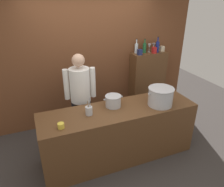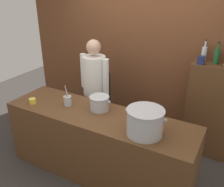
{
  "view_description": "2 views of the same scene",
  "coord_description": "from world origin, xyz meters",
  "views": [
    {
      "loc": [
        -1.17,
        -2.62,
        2.52
      ],
      "look_at": [
        0.01,
        0.31,
        1.03
      ],
      "focal_mm": 34.15,
      "sensor_mm": 36.0,
      "label": 1
    },
    {
      "loc": [
        1.46,
        -2.24,
        2.39
      ],
      "look_at": [
        0.03,
        0.3,
        1.07
      ],
      "focal_mm": 39.65,
      "sensor_mm": 36.0,
      "label": 2
    }
  ],
  "objects": [
    {
      "name": "bar_cabinet",
      "position": [
        1.21,
        1.19,
        0.69
      ],
      "size": [
        0.76,
        0.32,
        1.38
      ],
      "primitive_type": "cube",
      "color": "brown",
      "rests_on": "ground_plane"
    },
    {
      "name": "stockpot_small",
      "position": [
        -0.05,
        0.12,
        0.99
      ],
      "size": [
        0.31,
        0.25,
        0.18
      ],
      "color": "#B7BABF",
      "rests_on": "prep_counter"
    },
    {
      "name": "chef",
      "position": [
        -0.45,
        0.63,
        0.96
      ],
      "size": [
        0.52,
        0.38,
        1.66
      ],
      "rotation": [
        0.0,
        0.0,
        2.98
      ],
      "color": "black",
      "rests_on": "ground_plane"
    },
    {
      "name": "wine_bottle_green",
      "position": [
        1.11,
        1.22,
        1.49
      ],
      "size": [
        0.08,
        0.08,
        0.29
      ],
      "color": "#1E592D",
      "rests_on": "bar_cabinet"
    },
    {
      "name": "wine_glass_wide",
      "position": [
        1.36,
        1.27,
        1.51
      ],
      "size": [
        0.07,
        0.07,
        0.17
      ],
      "color": "silver",
      "rests_on": "bar_cabinet"
    },
    {
      "name": "ground_plane",
      "position": [
        0.0,
        0.0,
        0.0
      ],
      "size": [
        8.0,
        8.0,
        0.0
      ],
      "primitive_type": "plane",
      "color": "#383330"
    },
    {
      "name": "brick_back_panel",
      "position": [
        0.0,
        1.4,
        1.5
      ],
      "size": [
        4.4,
        0.1,
        3.0
      ],
      "primitive_type": "cube",
      "color": "brown",
      "rests_on": "ground_plane"
    },
    {
      "name": "butter_jar",
      "position": [
        -0.92,
        -0.18,
        0.94
      ],
      "size": [
        0.09,
        0.09,
        0.07
      ],
      "primitive_type": "cylinder",
      "color": "yellow",
      "rests_on": "prep_counter"
    },
    {
      "name": "prep_counter",
      "position": [
        0.0,
        0.0,
        0.45
      ],
      "size": [
        2.46,
        0.7,
        0.9
      ],
      "primitive_type": "cube",
      "color": "brown",
      "rests_on": "ground_plane"
    },
    {
      "name": "spice_tin_cream",
      "position": [
        1.52,
        1.2,
        1.44
      ],
      "size": [
        0.09,
        0.09,
        0.11
      ],
      "primitive_type": "cube",
      "color": "beige",
      "rests_on": "bar_cabinet"
    },
    {
      "name": "spice_tin_red",
      "position": [
        1.27,
        1.11,
        1.45
      ],
      "size": [
        0.08,
        0.08,
        0.13
      ],
      "primitive_type": "cube",
      "color": "red",
      "rests_on": "bar_cabinet"
    },
    {
      "name": "wine_bottle_cobalt",
      "position": [
        1.38,
        1.17,
        1.5
      ],
      "size": [
        0.08,
        0.08,
        0.32
      ],
      "color": "navy",
      "rests_on": "bar_cabinet"
    },
    {
      "name": "wine_bottle_clear",
      "position": [
        0.94,
        1.27,
        1.49
      ],
      "size": [
        0.07,
        0.07,
        0.3
      ],
      "color": "silver",
      "rests_on": "bar_cabinet"
    },
    {
      "name": "spice_tin_navy",
      "position": [
        0.94,
        1.11,
        1.44
      ],
      "size": [
        0.08,
        0.08,
        0.11
      ],
      "primitive_type": "cube",
      "color": "navy",
      "rests_on": "bar_cabinet"
    },
    {
      "name": "utensil_crock",
      "position": [
        -0.48,
        0.01,
        0.97
      ],
      "size": [
        0.1,
        0.1,
        0.29
      ],
      "color": "#B7BABF",
      "rests_on": "prep_counter"
    },
    {
      "name": "wine_glass_short",
      "position": [
        1.23,
        1.24,
        1.51
      ],
      "size": [
        0.07,
        0.07,
        0.17
      ],
      "color": "silver",
      "rests_on": "bar_cabinet"
    },
    {
      "name": "stockpot_large",
      "position": [
        0.66,
        -0.11,
        1.05
      ],
      "size": [
        0.46,
        0.4,
        0.29
      ],
      "color": "#B7BABF",
      "rests_on": "prep_counter"
    }
  ]
}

